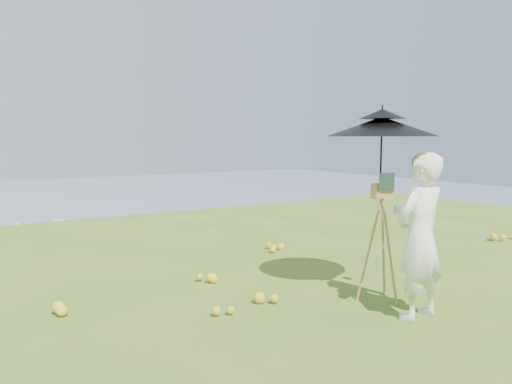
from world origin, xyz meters
TOP-DOWN VIEW (x-y plane):
  - ground at (0.00, 0.00)m, footprint 14.00×14.00m
  - slope_trees at (0.00, 35.00)m, footprint 110.00×50.00m
  - wildflowers at (0.00, 0.25)m, footprint 10.00×10.50m
  - painter at (-1.51, -1.01)m, footprint 0.62×0.44m
  - field_easel at (-1.39, -0.41)m, footprint 0.54×0.54m
  - sun_umbrella at (-1.39, -0.38)m, footprint 1.28×1.28m
  - painter_cap at (-1.51, -1.01)m, footprint 0.21×0.25m

SIDE VIEW (x-z plane):
  - slope_trees at x=0.00m, z-range -18.00..-12.00m
  - ground at x=0.00m, z-range 0.00..0.00m
  - wildflowers at x=0.00m, z-range 0.00..0.12m
  - field_easel at x=-1.39m, z-range 0.00..1.40m
  - painter at x=-1.51m, z-range 0.00..1.63m
  - painter_cap at x=-1.51m, z-range 1.53..1.63m
  - sun_umbrella at x=-1.39m, z-range 1.15..2.12m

